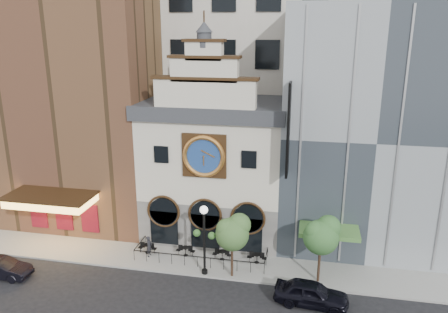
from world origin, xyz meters
TOP-DOWN VIEW (x-y plane):
  - ground at (0.00, 0.00)m, footprint 120.00×120.00m
  - sidewalk at (0.00, 2.50)m, footprint 44.00×5.00m
  - clock_building at (0.00, 7.82)m, footprint 12.60×8.78m
  - theater_building at (-13.00, 9.96)m, footprint 14.00×15.60m
  - retail_building at (12.99, 9.99)m, footprint 14.00×14.40m
  - office_tower at (0.00, 20.00)m, footprint 20.00×16.00m
  - cafe_railing at (0.00, 2.50)m, footprint 10.60×2.60m
  - bistro_0 at (-4.68, 2.57)m, footprint 1.58×0.68m
  - bistro_1 at (-1.42, 2.75)m, footprint 1.58×0.68m
  - bistro_2 at (1.69, 2.71)m, footprint 1.58×0.68m
  - bistro_3 at (4.53, 2.76)m, footprint 1.58×0.68m
  - car_right at (8.85, -1.79)m, footprint 5.24×2.56m
  - car_left at (-14.36, -2.88)m, footprint 4.54×1.68m
  - pedestrian at (-4.33, 2.10)m, footprint 0.45×0.67m
  - lamppost at (0.79, 0.40)m, footprint 1.77×0.79m
  - tree_left at (2.95, 0.53)m, footprint 2.61×2.51m
  - tree_right at (9.40, 1.10)m, footprint 2.69×2.59m

SIDE VIEW (x-z plane):
  - ground at x=0.00m, z-range 0.00..0.00m
  - sidewalk at x=0.00m, z-range 0.00..0.15m
  - cafe_railing at x=0.00m, z-range 0.15..1.05m
  - bistro_0 at x=-4.68m, z-range 0.16..1.06m
  - bistro_1 at x=-1.42m, z-range 0.16..1.06m
  - bistro_2 at x=1.69m, z-range 0.16..1.06m
  - bistro_3 at x=4.53m, z-range 0.16..1.06m
  - car_left at x=-14.36m, z-range 0.00..1.49m
  - car_right at x=8.85m, z-range 0.00..1.72m
  - pedestrian at x=-4.33m, z-range 0.15..1.93m
  - lamppost at x=0.79m, z-range 0.81..6.42m
  - tree_left at x=2.95m, z-range 1.32..6.35m
  - tree_right at x=9.40m, z-range 1.36..6.55m
  - clock_building at x=0.00m, z-range -2.64..16.01m
  - retail_building at x=12.99m, z-range 0.14..20.14m
  - theater_building at x=-13.00m, z-range 0.10..25.10m
  - office_tower at x=0.00m, z-range 0.00..40.00m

